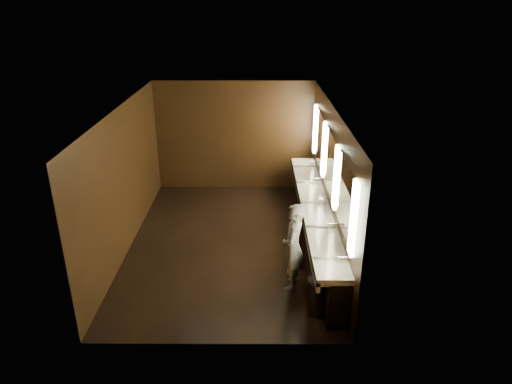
{
  "coord_description": "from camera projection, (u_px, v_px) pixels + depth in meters",
  "views": [
    {
      "loc": [
        0.59,
        -8.25,
        4.68
      ],
      "look_at": [
        0.56,
        0.0,
        1.14
      ],
      "focal_mm": 32.0,
      "sensor_mm": 36.0,
      "label": 1
    }
  ],
  "objects": [
    {
      "name": "person",
      "position": [
        293.0,
        247.0,
        7.71
      ],
      "size": [
        0.48,
        0.63,
        1.57
      ],
      "primitive_type": "imported",
      "rotation": [
        0.0,
        0.0,
        -1.77
      ],
      "color": "#9CBCE9",
      "rests_on": "floor"
    },
    {
      "name": "ceiling",
      "position": [
        225.0,
        108.0,
        8.32
      ],
      "size": [
        4.0,
        6.0,
        0.02
      ],
      "primitive_type": "cube",
      "color": "#2D2D2B",
      "rests_on": "wall_back"
    },
    {
      "name": "mirror_band",
      "position": [
        330.0,
        163.0,
        8.73
      ],
      "size": [
        0.06,
        5.03,
        1.15
      ],
      "color": "#FEF4BD",
      "rests_on": "wall_right"
    },
    {
      "name": "wall_left",
      "position": [
        125.0,
        179.0,
        8.88
      ],
      "size": [
        0.02,
        6.0,
        2.8
      ],
      "primitive_type": "cube",
      "color": "black",
      "rests_on": "floor"
    },
    {
      "name": "wall_back",
      "position": [
        235.0,
        136.0,
        11.63
      ],
      "size": [
        4.0,
        0.02,
        2.8
      ],
      "primitive_type": "cube",
      "color": "black",
      "rests_on": "floor"
    },
    {
      "name": "floor",
      "position": [
        229.0,
        242.0,
        9.43
      ],
      "size": [
        6.0,
        6.0,
        0.0
      ],
      "primitive_type": "plane",
      "color": "black",
      "rests_on": "ground"
    },
    {
      "name": "sink_counter",
      "position": [
        317.0,
        221.0,
        9.23
      ],
      "size": [
        0.55,
        5.4,
        1.01
      ],
      "color": "black",
      "rests_on": "floor"
    },
    {
      "name": "wall_front",
      "position": [
        213.0,
        262.0,
        6.12
      ],
      "size": [
        4.0,
        0.02,
        2.8
      ],
      "primitive_type": "cube",
      "color": "black",
      "rests_on": "floor"
    },
    {
      "name": "wall_right",
      "position": [
        330.0,
        180.0,
        8.87
      ],
      "size": [
        0.02,
        6.0,
        2.8
      ],
      "primitive_type": "cube",
      "color": "black",
      "rests_on": "floor"
    },
    {
      "name": "trash_bin",
      "position": [
        319.0,
        296.0,
        7.24
      ],
      "size": [
        0.43,
        0.43,
        0.6
      ],
      "primitive_type": "cylinder",
      "rotation": [
        0.0,
        0.0,
        0.11
      ],
      "color": "black",
      "rests_on": "floor"
    }
  ]
}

